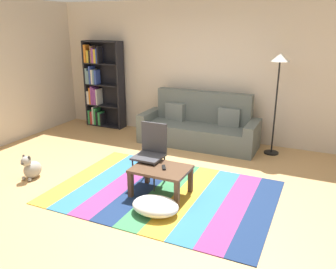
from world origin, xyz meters
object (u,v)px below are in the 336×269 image
at_px(couch, 199,127).
at_px(coffee_table, 161,172).
at_px(pouf, 155,206).
at_px(dog, 31,168).
at_px(tv_remote, 164,167).
at_px(folding_chair, 151,149).
at_px(standing_lamp, 279,71).
at_px(bookshelf, 100,86).

distance_m(couch, coffee_table, 2.24).
bearing_deg(pouf, dog, 176.19).
xyz_separation_m(pouf, tv_remote, (-0.12, 0.49, 0.30)).
bearing_deg(folding_chair, coffee_table, -32.73).
relative_size(standing_lamp, folding_chair, 1.99).
relative_size(bookshelf, coffee_table, 2.49).
bearing_deg(dog, coffee_table, 9.52).
bearing_deg(pouf, standing_lamp, 70.70).
relative_size(couch, dog, 5.69).
bearing_deg(coffee_table, pouf, -72.01).
distance_m(pouf, dog, 2.19).
height_order(couch, tv_remote, couch).
xyz_separation_m(standing_lamp, folding_chair, (-1.42, -1.99, -0.96)).
distance_m(pouf, standing_lamp, 3.24).
bearing_deg(standing_lamp, bookshelf, 176.56).
xyz_separation_m(coffee_table, pouf, (0.16, -0.48, -0.23)).
bearing_deg(coffee_table, standing_lamp, 63.72).
bearing_deg(dog, standing_lamp, 39.72).
xyz_separation_m(pouf, dog, (-2.18, 0.15, 0.05)).
xyz_separation_m(couch, bookshelf, (-2.47, 0.28, 0.57)).
height_order(coffee_table, folding_chair, folding_chair).
relative_size(couch, tv_remote, 15.07).
bearing_deg(pouf, coffee_table, 107.99).
xyz_separation_m(tv_remote, folding_chair, (-0.33, 0.28, 0.12)).
relative_size(pouf, tv_remote, 4.00).
height_order(coffee_table, dog, coffee_table).
distance_m(coffee_table, pouf, 0.56).
bearing_deg(folding_chair, pouf, -47.89).
relative_size(couch, pouf, 3.77).
bearing_deg(dog, couch, 55.43).
relative_size(standing_lamp, tv_remote, 11.92).
relative_size(couch, standing_lamp, 1.26).
height_order(bookshelf, standing_lamp, bookshelf).
bearing_deg(couch, coffee_table, -83.42).
height_order(bookshelf, pouf, bookshelf).
xyz_separation_m(bookshelf, dog, (0.70, -2.85, -0.75)).
xyz_separation_m(couch, tv_remote, (0.30, -2.22, 0.07)).
height_order(coffee_table, standing_lamp, standing_lamp).
bearing_deg(tv_remote, bookshelf, 107.50).
bearing_deg(dog, bookshelf, 103.82).
bearing_deg(tv_remote, pouf, -107.12).
distance_m(coffee_table, folding_chair, 0.46).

